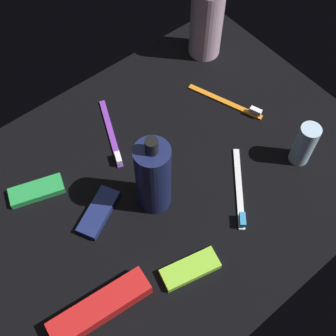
{
  "coord_description": "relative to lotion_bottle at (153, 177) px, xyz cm",
  "views": [
    {
      "loc": [
        27.74,
        34.23,
        75.1
      ],
      "look_at": [
        0.0,
        0.0,
        3.0
      ],
      "focal_mm": 46.42,
      "sensor_mm": 36.0,
      "label": 1
    }
  ],
  "objects": [
    {
      "name": "snack_bar_green",
      "position": [
        16.92,
        -15.64,
        -7.91
      ],
      "size": [
        11.13,
        7.05,
        1.5
      ],
      "primitive_type": "cube",
      "rotation": [
        0.0,
        0.0,
        -0.32
      ],
      "color": "green",
      "rests_on": "ground_plane"
    },
    {
      "name": "lotion_bottle",
      "position": [
        0.0,
        0.0,
        0.0
      ],
      "size": [
        6.41,
        6.41,
        19.75
      ],
      "color": "#171E4A",
      "rests_on": "ground_plane"
    },
    {
      "name": "ground_plane",
      "position": [
        -5.37,
        -2.5,
        -9.26
      ],
      "size": [
        84.0,
        64.0,
        1.2
      ],
      "primitive_type": "cube",
      "color": "black"
    },
    {
      "name": "snack_bar_lime",
      "position": [
        3.84,
        15.07,
        -7.91
      ],
      "size": [
        11.05,
        6.33,
        1.5
      ],
      "primitive_type": "cube",
      "rotation": [
        0.0,
        0.0,
        -0.24
      ],
      "color": "#8CD133",
      "rests_on": "ground_plane"
    },
    {
      "name": "toothbrush_white",
      "position": [
        -13.73,
        9.35,
        -8.06
      ],
      "size": [
        12.52,
        14.54,
        2.1
      ],
      "color": "white",
      "rests_on": "ground_plane"
    },
    {
      "name": "toothbrush_orange",
      "position": [
        -27.59,
        -8.25,
        -8.06
      ],
      "size": [
        7.35,
        17.3,
        2.1
      ],
      "color": "orange",
      "rests_on": "ground_plane"
    },
    {
      "name": "deodorant_stick",
      "position": [
        -28.82,
        11.08,
        -3.67
      ],
      "size": [
        4.02,
        4.02,
        10.0
      ],
      "primitive_type": "cylinder",
      "color": "silver",
      "rests_on": "ground_plane"
    },
    {
      "name": "toothbrush_purple",
      "position": [
        -2.1,
        -17.29,
        -8.06
      ],
      "size": [
        7.97,
        17.1,
        2.1
      ],
      "color": "purple",
      "rests_on": "ground_plane"
    },
    {
      "name": "bodywash_bottle",
      "position": [
        -34.33,
        -24.41,
        0.2
      ],
      "size": [
        7.48,
        7.48,
        19.48
      ],
      "color": "silver",
      "rests_on": "ground_plane"
    },
    {
      "name": "snack_bar_navy",
      "position": [
        10.12,
        -4.2,
        -7.91
      ],
      "size": [
        11.07,
        8.36,
        1.5
      ],
      "primitive_type": "cube",
      "rotation": [
        0.0,
        0.0,
        0.48
      ],
      "color": "navy",
      "rests_on": "ground_plane"
    },
    {
      "name": "toothpaste_box_red",
      "position": [
        19.91,
        10.9,
        -7.06
      ],
      "size": [
        17.97,
        6.24,
        3.2
      ],
      "primitive_type": "cube",
      "rotation": [
        0.0,
        0.0,
        -0.11
      ],
      "color": "red",
      "rests_on": "ground_plane"
    }
  ]
}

